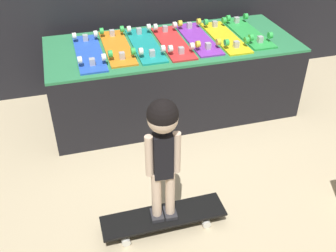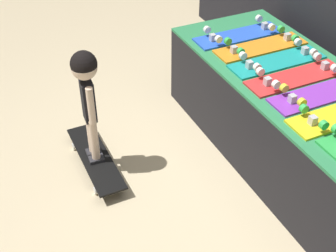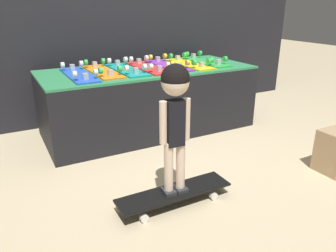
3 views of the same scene
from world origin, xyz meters
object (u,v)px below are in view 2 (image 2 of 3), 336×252
at_px(skateboard_blue_on_rack, 239,34).
at_px(skateboard_purple_on_rack, 322,93).
at_px(skateboard_orange_on_rack, 261,46).
at_px(skateboard_on_floor, 95,158).
at_px(skateboard_teal_on_rack, 277,60).
at_px(skateboard_red_on_rack, 296,76).
at_px(child, 87,87).

relative_size(skateboard_blue_on_rack, skateboard_purple_on_rack, 1.00).
relative_size(skateboard_orange_on_rack, skateboard_on_floor, 0.91).
bearing_deg(skateboard_on_floor, skateboard_purple_on_rack, 63.25).
xyz_separation_m(skateboard_teal_on_rack, skateboard_purple_on_rack, (0.45, 0.01, 0.00)).
bearing_deg(skateboard_teal_on_rack, skateboard_red_on_rack, -3.32).
xyz_separation_m(skateboard_orange_on_rack, skateboard_teal_on_rack, (0.23, -0.02, 0.00)).
distance_m(skateboard_teal_on_rack, skateboard_on_floor, 1.43).
xyz_separation_m(skateboard_blue_on_rack, skateboard_red_on_rack, (0.68, 0.01, 0.00)).
height_order(skateboard_orange_on_rack, child, child).
xyz_separation_m(skateboard_purple_on_rack, skateboard_on_floor, (-0.66, -1.31, -0.57)).
bearing_deg(skateboard_purple_on_rack, skateboard_blue_on_rack, -177.85).
bearing_deg(skateboard_blue_on_rack, child, -79.07).
bearing_deg(skateboard_orange_on_rack, skateboard_red_on_rack, -3.90).
xyz_separation_m(skateboard_orange_on_rack, skateboard_purple_on_rack, (0.68, -0.01, 0.00)).
height_order(skateboard_blue_on_rack, skateboard_on_floor, skateboard_blue_on_rack).
height_order(skateboard_red_on_rack, child, child).
bearing_deg(skateboard_orange_on_rack, skateboard_teal_on_rack, -4.47).
xyz_separation_m(skateboard_on_floor, child, (-0.00, 0.00, 0.59)).
relative_size(skateboard_teal_on_rack, skateboard_on_floor, 0.91).
relative_size(skateboard_teal_on_rack, skateboard_purple_on_rack, 1.00).
distance_m(skateboard_blue_on_rack, skateboard_on_floor, 1.42).
bearing_deg(skateboard_blue_on_rack, skateboard_red_on_rack, 1.13).
height_order(skateboard_on_floor, child, child).
distance_m(skateboard_purple_on_rack, skateboard_on_floor, 1.57).
bearing_deg(skateboard_purple_on_rack, skateboard_on_floor, -116.75).
height_order(skateboard_teal_on_rack, skateboard_on_floor, skateboard_teal_on_rack).
height_order(skateboard_blue_on_rack, skateboard_red_on_rack, same).
distance_m(skateboard_purple_on_rack, child, 1.46).
bearing_deg(skateboard_teal_on_rack, child, -99.03).
distance_m(skateboard_orange_on_rack, skateboard_purple_on_rack, 0.68).
bearing_deg(child, skateboard_teal_on_rack, 85.22).
xyz_separation_m(skateboard_orange_on_rack, child, (0.02, -1.32, 0.02)).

